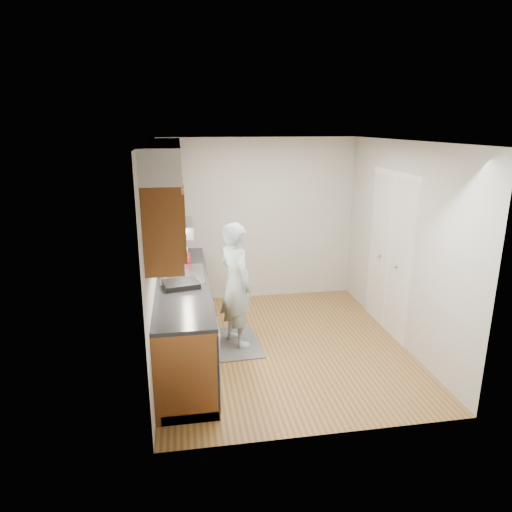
% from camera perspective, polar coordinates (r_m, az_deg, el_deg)
% --- Properties ---
extents(floor, '(3.50, 3.50, 0.00)m').
position_cam_1_polar(floor, '(5.87, 3.26, -11.05)').
color(floor, olive).
rests_on(floor, ground).
extents(ceiling, '(3.50, 3.50, 0.00)m').
position_cam_1_polar(ceiling, '(5.22, 3.71, 14.14)').
color(ceiling, white).
rests_on(ceiling, wall_left).
extents(wall_left, '(0.02, 3.50, 2.50)m').
position_cam_1_polar(wall_left, '(5.30, -12.56, 0.08)').
color(wall_left, '#B3B2A8').
rests_on(wall_left, floor).
extents(wall_right, '(0.02, 3.50, 2.50)m').
position_cam_1_polar(wall_right, '(5.92, 17.77, 1.39)').
color(wall_right, '#B3B2A8').
rests_on(wall_right, floor).
extents(wall_back, '(3.00, 0.02, 2.50)m').
position_cam_1_polar(wall_back, '(7.08, 0.34, 4.51)').
color(wall_back, '#B3B2A8').
rests_on(wall_back, floor).
extents(counter, '(0.64, 2.80, 1.30)m').
position_cam_1_polar(counter, '(5.54, -8.96, -7.36)').
color(counter, brown).
rests_on(counter, floor).
extents(upper_cabinets, '(0.47, 2.80, 1.21)m').
position_cam_1_polar(upper_cabinets, '(5.19, -11.14, 7.74)').
color(upper_cabinets, brown).
rests_on(upper_cabinets, wall_left).
extents(closet_door, '(0.02, 1.22, 2.05)m').
position_cam_1_polar(closet_door, '(6.23, 16.27, 0.09)').
color(closet_door, white).
rests_on(closet_door, wall_right).
extents(floor_mat, '(0.59, 0.95, 0.02)m').
position_cam_1_polar(floor_mat, '(5.91, -2.40, -10.76)').
color(floor_mat, slate).
rests_on(floor_mat, floor).
extents(person, '(0.64, 0.74, 1.76)m').
position_cam_1_polar(person, '(5.56, -2.51, -2.56)').
color(person, '#9AB5BB').
rests_on(person, floor_mat).
extents(soap_bottle_a, '(0.11, 0.11, 0.27)m').
position_cam_1_polar(soap_bottle_a, '(6.06, -8.94, 0.59)').
color(soap_bottle_a, silver).
rests_on(soap_bottle_a, counter).
extents(soap_bottle_b, '(0.13, 0.13, 0.21)m').
position_cam_1_polar(soap_bottle_b, '(5.98, -9.65, 0.02)').
color(soap_bottle_b, silver).
rests_on(soap_bottle_b, counter).
extents(soap_bottle_c, '(0.21, 0.21, 0.19)m').
position_cam_1_polar(soap_bottle_c, '(6.11, -9.62, 0.29)').
color(soap_bottle_c, silver).
rests_on(soap_bottle_c, counter).
extents(soda_can, '(0.08, 0.08, 0.13)m').
position_cam_1_polar(soda_can, '(5.98, -8.50, -0.30)').
color(soda_can, '#B11E36').
rests_on(soda_can, counter).
extents(dish_rack, '(0.43, 0.38, 0.06)m').
position_cam_1_polar(dish_rack, '(5.14, -9.36, -3.51)').
color(dish_rack, black).
rests_on(dish_rack, counter).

